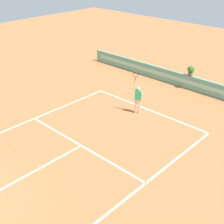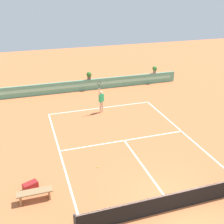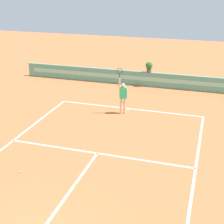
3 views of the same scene
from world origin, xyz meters
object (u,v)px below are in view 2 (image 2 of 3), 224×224
potted_plant_far_right (155,69)px  tennis_ball_near_baseline (98,167)px  tennis_player (101,100)px  gear_bag (30,186)px  tennis_ball_mid_court (140,160)px  potted_plant_centre (89,75)px  bench_courtside (35,194)px

potted_plant_far_right → tennis_ball_near_baseline: bearing=-126.7°
tennis_player → tennis_ball_near_baseline: size_ratio=38.01×
gear_bag → tennis_ball_mid_court: 6.00m
potted_plant_centre → gear_bag: bearing=-115.2°
gear_bag → potted_plant_centre: 14.43m
tennis_ball_mid_court → bench_courtside: bearing=-165.8°
gear_bag → tennis_player: tennis_player is taller
potted_plant_centre → tennis_player: bearing=-93.8°
gear_bag → potted_plant_far_right: potted_plant_far_right is taller
bench_courtside → gear_bag: bearing=100.3°
bench_courtside → potted_plant_centre: size_ratio=2.21×
tennis_player → tennis_ball_near_baseline: 7.40m
tennis_player → tennis_ball_mid_court: size_ratio=38.01×
bench_courtside → potted_plant_centre: (5.96, 13.89, 1.04)m
potted_plant_far_right → tennis_player: bearing=-142.8°
tennis_ball_mid_court → potted_plant_centre: (0.15, 12.42, 1.38)m
tennis_player → potted_plant_far_right: size_ratio=3.57×
bench_courtside → tennis_player: 10.27m
bench_courtside → tennis_player: (5.61, 8.57, 0.67)m
bench_courtside → tennis_player: bearing=56.8°
gear_bag → potted_plant_far_right: bearing=45.5°
bench_courtside → gear_bag: bench_courtside is taller
tennis_player → tennis_ball_mid_court: (0.21, -7.10, -1.02)m
tennis_player → tennis_ball_near_baseline: bearing=-107.4°
bench_courtside → tennis_ball_near_baseline: size_ratio=23.53×
gear_bag → potted_plant_centre: potted_plant_centre is taller
tennis_ball_near_baseline → potted_plant_centre: bearing=78.3°
gear_bag → tennis_player: size_ratio=0.27×
tennis_player → potted_plant_centre: size_ratio=3.57×
tennis_ball_near_baseline → potted_plant_centre: size_ratio=0.09×
tennis_player → tennis_ball_near_baseline: (-2.19, -7.00, -1.02)m
tennis_ball_mid_court → potted_plant_far_right: 14.23m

